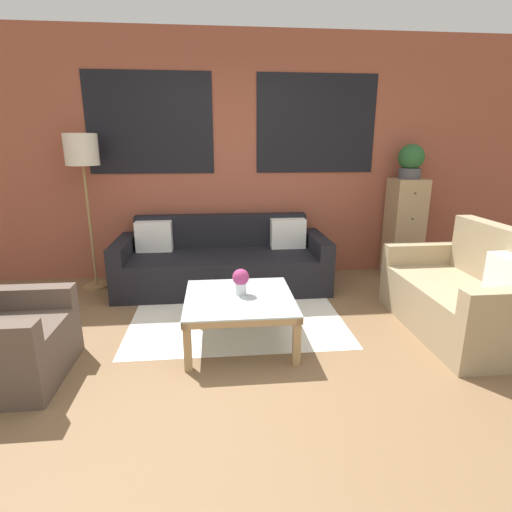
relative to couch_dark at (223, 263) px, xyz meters
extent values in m
plane|color=brown|center=(0.18, -1.95, -0.28)|extent=(16.00, 16.00, 0.00)
cube|color=brown|center=(0.18, 0.49, 1.12)|extent=(8.40, 0.08, 2.80)
cube|color=black|center=(-0.77, 0.44, 1.52)|extent=(1.40, 0.01, 1.10)
cube|color=black|center=(1.13, 0.44, 1.52)|extent=(1.40, 0.01, 1.10)
cube|color=silver|center=(0.11, -0.75, -0.27)|extent=(1.95, 1.67, 0.00)
cube|color=black|center=(0.00, -0.13, -0.08)|extent=(2.00, 0.72, 0.40)
cube|color=black|center=(0.00, 0.31, 0.11)|extent=(2.00, 0.16, 0.78)
cube|color=black|center=(-1.08, -0.05, 0.01)|extent=(0.16, 0.88, 0.58)
cube|color=black|center=(1.08, -0.05, 0.01)|extent=(0.16, 0.88, 0.58)
cube|color=white|center=(-0.77, 0.15, 0.29)|extent=(0.40, 0.16, 0.34)
cube|color=white|center=(0.77, 0.15, 0.29)|extent=(0.40, 0.16, 0.34)
cube|color=tan|center=(1.93, -1.32, -0.07)|extent=(0.64, 1.15, 0.42)
cube|color=tan|center=(2.33, -1.32, 0.18)|extent=(0.16, 1.15, 0.92)
cube|color=tan|center=(2.01, -0.67, 0.03)|extent=(0.80, 0.14, 0.62)
cube|color=tan|center=(2.01, -1.97, 0.03)|extent=(0.80, 0.14, 0.62)
cube|color=white|center=(2.17, -1.68, 0.31)|extent=(0.16, 0.40, 0.34)
cube|color=brown|center=(-1.47, -1.72, -0.08)|extent=(0.64, 0.51, 0.40)
cube|color=brown|center=(-1.55, -1.40, 0.00)|extent=(0.80, 0.14, 0.56)
cube|color=silver|center=(0.11, -1.35, 0.12)|extent=(0.87, 0.87, 0.01)
cube|color=tan|center=(0.11, -1.76, 0.09)|extent=(0.87, 0.05, 0.05)
cube|color=tan|center=(0.11, -0.94, 0.09)|extent=(0.87, 0.05, 0.05)
cube|color=tan|center=(-0.30, -1.35, 0.09)|extent=(0.05, 0.87, 0.05)
cube|color=tan|center=(0.52, -1.35, 0.09)|extent=(0.05, 0.87, 0.05)
cube|color=tan|center=(-0.29, -1.74, -0.08)|extent=(0.06, 0.05, 0.39)
cube|color=tan|center=(0.50, -1.74, -0.08)|extent=(0.06, 0.05, 0.39)
cube|color=tan|center=(-0.29, -0.95, -0.08)|extent=(0.06, 0.06, 0.39)
cube|color=tan|center=(0.50, -0.95, -0.08)|extent=(0.06, 0.06, 0.39)
cylinder|color=olive|center=(-1.45, 0.14, -0.27)|extent=(0.28, 0.28, 0.02)
cylinder|color=olive|center=(-1.45, 0.14, 0.41)|extent=(0.03, 0.03, 1.34)
cylinder|color=beige|center=(-1.45, 0.14, 1.25)|extent=(0.34, 0.34, 0.33)
cube|color=tan|center=(2.22, 0.22, 0.32)|extent=(0.38, 0.37, 1.18)
sphere|color=#38332D|center=(2.22, 0.03, 0.76)|extent=(0.02, 0.02, 0.02)
sphere|color=#38332D|center=(2.22, 0.03, 0.46)|extent=(0.02, 0.02, 0.02)
sphere|color=#38332D|center=(2.22, 0.03, 0.17)|extent=(0.02, 0.02, 0.02)
sphere|color=#38332D|center=(2.22, 0.03, -0.13)|extent=(0.02, 0.02, 0.02)
cylinder|color=#47474C|center=(2.22, 0.22, 0.97)|extent=(0.25, 0.25, 0.12)
sphere|color=#285B2D|center=(2.22, 0.22, 1.16)|extent=(0.30, 0.30, 0.30)
cylinder|color=silver|center=(0.12, -1.30, 0.17)|extent=(0.09, 0.09, 0.10)
sphere|color=#9E3366|center=(0.12, -1.30, 0.27)|extent=(0.14, 0.14, 0.14)
camera|label=1|loc=(-0.06, -4.35, 1.32)|focal=28.00mm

